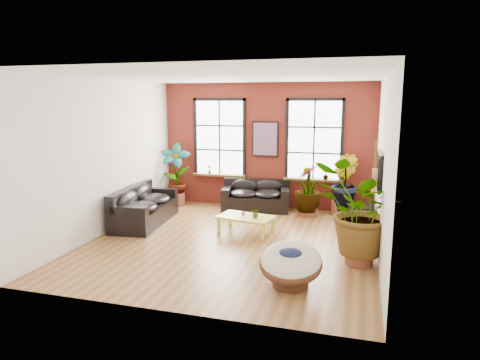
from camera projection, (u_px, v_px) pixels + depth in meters
The scene contains 19 objects.
room at pixel (234, 161), 9.09m from camera, with size 6.04×6.54×3.54m.
sofa_back at pixel (256, 196), 11.91m from camera, with size 1.96×1.18×0.84m.
sofa_left at pixel (143, 207), 10.60m from camera, with size 1.18×2.37×0.90m.
coffee_table at pixel (246, 218), 9.80m from camera, with size 1.37×0.95×0.48m.
papasan_chair at pixel (291, 263), 6.97m from camera, with size 1.08×1.10×0.77m.
poster at pixel (265, 139), 11.92m from camera, with size 0.74×0.06×0.98m.
tv_wall_unit at pixel (377, 173), 8.76m from camera, with size 0.13×1.86×1.20m.
media_box at pixel (360, 214), 10.62m from camera, with size 0.59×0.49×0.48m.
pot_back_left at pixel (176, 199), 12.45m from camera, with size 0.60×0.60×0.36m.
pot_back_right at pixel (342, 208), 11.34m from camera, with size 0.71×0.71×0.39m.
pot_right_wall at pixel (359, 255), 7.93m from camera, with size 0.60×0.60×0.37m.
pot_mid at pixel (309, 210), 11.27m from camera, with size 0.61×0.61×0.35m.
floor_plant_back_left at pixel (176, 172), 12.34m from camera, with size 0.87×0.59×1.65m, color #0E3615.
floor_plant_back_right at pixel (344, 182), 11.21m from camera, with size 0.82×0.66×1.49m, color #0E3615.
floor_plant_right_wall at pixel (360, 211), 7.80m from camera, with size 1.56×1.36×1.74m, color #0E3615.
floor_plant_mid at pixel (308, 188), 11.15m from camera, with size 0.71×0.71×1.27m, color #0E3615.
table_plant at pixel (256, 213), 9.60m from camera, with size 0.20×0.18×0.23m, color #0E3615.
sill_plant_left at pixel (209, 169), 12.48m from camera, with size 0.14×0.10×0.27m, color #0E3615.
sill_plant_right at pixel (326, 175), 11.58m from camera, with size 0.15×0.15×0.27m, color #0E3615.
Camera 1 is at (2.58, -8.48, 3.01)m, focal length 32.00 mm.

